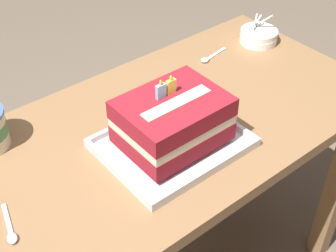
# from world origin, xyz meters

# --- Properties ---
(dining_table) EXTENTS (1.23, 0.62, 0.76)m
(dining_table) POSITION_xyz_m (0.00, 0.00, 0.63)
(dining_table) COLOR olive
(dining_table) RESTS_ON ground_plane
(foil_tray) EXTENTS (0.34, 0.28, 0.02)m
(foil_tray) POSITION_xyz_m (-0.04, -0.08, 0.76)
(foil_tray) COLOR silver
(foil_tray) RESTS_ON dining_table
(birthday_cake) EXTENTS (0.25, 0.19, 0.17)m
(birthday_cake) POSITION_xyz_m (-0.04, -0.08, 0.84)
(birthday_cake) COLOR maroon
(birthday_cake) RESTS_ON foil_tray
(bowl_stack) EXTENTS (0.12, 0.12, 0.10)m
(bowl_stack) POSITION_xyz_m (0.51, 0.14, 0.78)
(bowl_stack) COLOR white
(bowl_stack) RESTS_ON dining_table
(serving_spoon_near_tray) EXTENTS (0.12, 0.04, 0.01)m
(serving_spoon_near_tray) POSITION_xyz_m (0.31, 0.16, 0.76)
(serving_spoon_near_tray) COLOR silver
(serving_spoon_near_tray) RESTS_ON dining_table
(serving_spoon_by_bowls) EXTENTS (0.04, 0.12, 0.01)m
(serving_spoon_by_bowls) POSITION_xyz_m (-0.47, -0.08, 0.76)
(serving_spoon_by_bowls) COLOR silver
(serving_spoon_by_bowls) RESTS_ON dining_table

